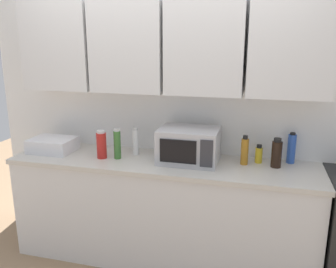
# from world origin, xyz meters

# --- Properties ---
(wall_back_with_cabinets) EXTENTS (3.43, 0.38, 2.60)m
(wall_back_with_cabinets) POSITION_xyz_m (0.00, -0.07, 1.58)
(wall_back_with_cabinets) COLOR white
(wall_back_with_cabinets) RESTS_ON ground_plane
(counter_run) EXTENTS (2.56, 0.63, 0.90)m
(counter_run) POSITION_xyz_m (0.00, -0.30, 0.45)
(counter_run) COLOR silver
(counter_run) RESTS_ON ground_plane
(microwave) EXTENTS (0.48, 0.37, 0.28)m
(microwave) POSITION_xyz_m (0.22, -0.27, 1.04)
(microwave) COLOR #B7B7BC
(microwave) RESTS_ON counter_run
(dish_rack) EXTENTS (0.38, 0.30, 0.12)m
(dish_rack) POSITION_xyz_m (-1.02, -0.30, 0.96)
(dish_rack) COLOR silver
(dish_rack) RESTS_ON counter_run
(bottle_white_jar) EXTENTS (0.05, 0.05, 0.24)m
(bottle_white_jar) POSITION_xyz_m (-0.27, -0.20, 1.02)
(bottle_white_jar) COLOR white
(bottle_white_jar) RESTS_ON counter_run
(bottle_red_sauce) EXTENTS (0.08, 0.08, 0.24)m
(bottle_red_sauce) POSITION_xyz_m (-0.52, -0.36, 1.02)
(bottle_red_sauce) COLOR red
(bottle_red_sauce) RESTS_ON counter_run
(bottle_soy_dark) EXTENTS (0.08, 0.08, 0.24)m
(bottle_soy_dark) POSITION_xyz_m (0.91, -0.21, 1.01)
(bottle_soy_dark) COLOR black
(bottle_soy_dark) RESTS_ON counter_run
(bottle_yellow_mustard) EXTENTS (0.06, 0.06, 0.15)m
(bottle_yellow_mustard) POSITION_xyz_m (0.77, -0.14, 0.97)
(bottle_yellow_mustard) COLOR gold
(bottle_yellow_mustard) RESTS_ON counter_run
(bottle_blue_cleaner) EXTENTS (0.07, 0.07, 0.25)m
(bottle_blue_cleaner) POSITION_xyz_m (1.03, -0.08, 1.02)
(bottle_blue_cleaner) COLOR #2D56B7
(bottle_blue_cleaner) RESTS_ON counter_run
(bottle_green_oil) EXTENTS (0.06, 0.06, 0.26)m
(bottle_green_oil) POSITION_xyz_m (-0.38, -0.34, 1.03)
(bottle_green_oil) COLOR #386B2D
(bottle_green_oil) RESTS_ON counter_run
(bottle_amber_vinegar) EXTENTS (0.06, 0.06, 0.24)m
(bottle_amber_vinegar) POSITION_xyz_m (0.66, -0.21, 1.01)
(bottle_amber_vinegar) COLOR #AD701E
(bottle_amber_vinegar) RESTS_ON counter_run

